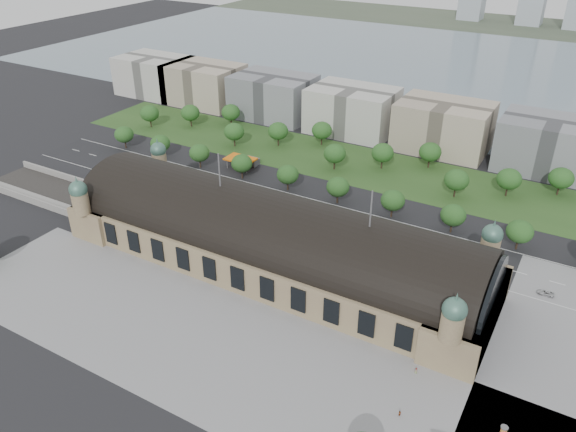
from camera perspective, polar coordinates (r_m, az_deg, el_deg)
The scene contains 54 objects.
ground at distance 196.32m, azimuth -1.72°, elevation -4.93°, with size 900.00×900.00×0.00m, color black.
station at distance 190.73m, azimuth -1.76°, elevation -2.37°, with size 150.00×48.40×44.30m.
track_cutting at distance 262.43m, azimuth -22.94°, elevation 2.12°, with size 70.00×24.00×3.10m.
plaza_south at distance 163.52m, azimuth -6.94°, elevation -13.41°, with size 190.00×48.00×0.12m, color gray.
road_slab at distance 233.01m, azimuth -1.02°, elevation 1.01°, with size 260.00×26.00×0.10m, color black.
grass_belt at distance 274.96m, azimuth 5.81°, elevation 5.46°, with size 300.00×45.00×0.10m, color #2B4D1F.
petrol_station at distance 268.96m, azimuth -4.26°, elevation 5.66°, with size 14.00×13.00×5.05m.
lake at distance 457.57m, azimuth 18.81°, elevation 13.81°, with size 700.00×320.00×0.08m, color slate.
far_shore at distance 650.86m, azimuth 23.06°, elevation 17.32°, with size 700.00×120.00×0.14m, color #44513D.
office_0 at distance 385.46m, azimuth -13.35°, elevation 13.72°, with size 45.00×32.00×24.00m, color #B6B5AD.
office_1 at distance 360.11m, azimuth -8.50°, elevation 13.11°, with size 45.00×32.00×24.00m, color #B3A48D.
office_2 at distance 332.48m, azimuth -1.51°, elevation 12.05°, with size 45.00×32.00×24.00m, color gray.
office_3 at distance 310.51m, azimuth 6.53°, elevation 10.62°, with size 45.00×32.00×24.00m, color #B6B5AD.
office_4 at distance 295.44m, azimuth 15.50°, elevation 8.76°, with size 45.00×32.00×24.00m, color #B3A48D.
office_5 at distance 288.36m, azimuth 25.05°, elevation 6.52°, with size 45.00×32.00×24.00m, color gray.
tree_row_0 at distance 299.12m, azimuth -16.32°, elevation 7.95°, with size 9.60×9.60×11.52m.
tree_row_1 at distance 283.10m, azimuth -12.85°, elevation 7.21°, with size 9.60×9.60×11.52m.
tree_row_2 at distance 268.27m, azimuth -8.99°, elevation 6.34°, with size 9.60×9.60×11.52m.
tree_row_3 at distance 254.84m, azimuth -4.72°, elevation 5.35°, with size 9.60×9.60×11.52m.
tree_row_4 at distance 243.05m, azimuth -0.03°, elevation 4.22°, with size 9.60×9.60×11.52m.
tree_row_5 at distance 233.14m, azimuth 5.09°, elevation 2.96°, with size 9.60×9.60×11.52m.
tree_row_6 at distance 225.36m, azimuth 10.60°, elevation 1.57°, with size 9.60×9.60×11.52m.
tree_row_7 at distance 219.94m, azimuth 16.43°, elevation 0.08°, with size 9.60×9.60×11.52m.
tree_row_8 at distance 217.05m, azimuth 22.49°, elevation -1.47°, with size 9.60×9.60×11.52m.
tree_belt_0 at distance 325.43m, azimuth -13.88°, elevation 10.10°, with size 10.40×10.40×12.48m.
tree_belt_1 at distance 321.69m, azimuth -9.90°, elevation 10.29°, with size 10.40×10.40×12.48m.
tree_belt_2 at distance 319.49m, azimuth -5.84°, elevation 10.44°, with size 10.40×10.40×12.48m.
tree_belt_3 at distance 290.68m, azimuth -5.50°, elevation 8.53°, with size 10.40×10.40×12.48m.
tree_belt_4 at distance 290.24m, azimuth -1.01°, elevation 8.63°, with size 10.40×10.40×12.48m.
tree_belt_5 at distance 291.54m, azimuth 3.46°, elevation 8.68°, with size 10.40×10.40×12.48m.
tree_belt_6 at distance 263.79m, azimuth 4.77°, elevation 6.35°, with size 10.40×10.40×12.48m.
tree_belt_7 at distance 267.39m, azimuth 9.59°, elevation 6.36°, with size 10.40×10.40×12.48m.
tree_belt_8 at distance 272.80m, azimuth 14.25°, elevation 6.32°, with size 10.40×10.40×12.48m.
tree_belt_9 at distance 247.32m, azimuth 16.76°, elevation 3.53°, with size 10.40×10.40×12.48m.
tree_belt_10 at distance 255.44m, azimuth 21.54°, elevation 3.52°, with size 10.40×10.40×12.48m.
tree_belt_11 at distance 265.21m, azimuth 26.01°, elevation 3.48°, with size 10.40×10.40×12.48m.
traffic_car_0 at distance 277.72m, azimuth -17.04°, elevation 4.68°, with size 1.69×4.21×1.43m, color silver.
traffic_car_2 at distance 252.80m, azimuth -10.19°, elevation 3.09°, with size 2.45×5.31×1.48m, color black.
traffic_car_3 at distance 250.49m, azimuth -5.86°, elevation 3.15°, with size 1.93×4.75×1.38m, color maroon.
traffic_car_4 at distance 216.70m, azimuth 6.41°, elevation -1.30°, with size 1.77×4.41×1.50m, color #1A1A49.
traffic_car_6 at distance 199.65m, azimuth 24.69°, elevation -7.11°, with size 2.42×5.25×1.46m, color #BDBDBF.
parked_car_0 at distance 257.11m, azimuth -14.12°, elevation 3.09°, with size 1.47×4.21×1.39m, color black.
parked_car_1 at distance 244.43m, azimuth -12.01°, elevation 1.97°, with size 2.67×5.79×1.61m, color #9C2513.
parked_car_2 at distance 236.85m, azimuth -8.17°, elevation 1.38°, with size 1.97×4.85×1.41m, color #161E3F.
parked_car_3 at distance 242.34m, azimuth -9.98°, elevation 1.92°, with size 1.81×4.51×1.54m, color #595960.
parked_car_4 at distance 225.83m, azimuth -3.96°, elevation 0.14°, with size 1.38×3.95×1.30m, color silver.
parked_car_5 at distance 222.74m, azimuth -4.43°, elevation -0.32°, with size 2.11×4.57×1.27m, color gray.
parked_car_6 at distance 219.12m, azimuth -2.86°, elevation -0.75°, with size 2.26×5.57×1.62m, color black.
bus_west at distance 221.00m, azimuth 1.21°, elevation -0.18°, with size 2.79×11.94×3.33m, color #C04D1E.
bus_mid at distance 216.37m, azimuth 2.77°, elevation -0.91°, with size 2.77×11.85×3.30m, color white.
bus_east at distance 211.17m, azimuth 5.51°, elevation -1.82°, with size 2.89×12.34×3.44m, color white.
advertising_column at distance 149.75m, azimuth 21.04°, elevation -19.78°, with size 1.78×1.78×3.38m.
pedestrian_0 at distance 159.13m, azimuth 12.88°, elevation -15.08°, with size 0.89×0.51×1.83m, color gray.
pedestrian_1 at distance 148.00m, azimuth 11.28°, elevation -19.11°, with size 0.69×0.46×1.90m, color gray.
Camera 1 is at (86.31, -137.63, 110.22)m, focal length 35.00 mm.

